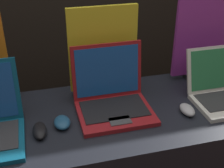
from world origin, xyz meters
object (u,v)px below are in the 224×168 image
at_px(laptop_middle, 112,96).
at_px(promo_stand_back, 205,39).
at_px(mouse_front, 40,130).
at_px(mouse_middle, 62,122).
at_px(promo_stand_middle, 103,53).
at_px(mouse_back, 187,110).

height_order(laptop_middle, promo_stand_back, promo_stand_back).
xyz_separation_m(mouse_front, promo_stand_back, (0.89, 0.30, 0.20)).
xyz_separation_m(laptop_middle, promo_stand_back, (0.55, 0.19, 0.15)).
relative_size(laptop_middle, mouse_middle, 3.31).
bearing_deg(promo_stand_middle, laptop_middle, -90.00).
distance_m(mouse_middle, mouse_back, 0.56).
distance_m(mouse_front, promo_stand_middle, 0.47).
xyz_separation_m(mouse_front, laptop_middle, (0.34, 0.11, 0.05)).
bearing_deg(promo_stand_middle, promo_stand_back, 2.38).
bearing_deg(mouse_back, mouse_front, 178.48).
height_order(mouse_front, mouse_middle, mouse_middle).
height_order(laptop_middle, promo_stand_middle, promo_stand_middle).
xyz_separation_m(mouse_front, mouse_back, (0.65, -0.02, 0.00)).
distance_m(mouse_front, mouse_back, 0.65).
distance_m(mouse_front, promo_stand_back, 0.96).
height_order(mouse_front, laptop_middle, laptop_middle).
height_order(mouse_middle, promo_stand_middle, promo_stand_middle).
bearing_deg(mouse_middle, mouse_back, -5.00).
bearing_deg(mouse_middle, laptop_middle, 18.29).
bearing_deg(mouse_back, mouse_middle, 175.00).
bearing_deg(laptop_middle, mouse_middle, -161.71).
distance_m(mouse_front, laptop_middle, 0.36).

